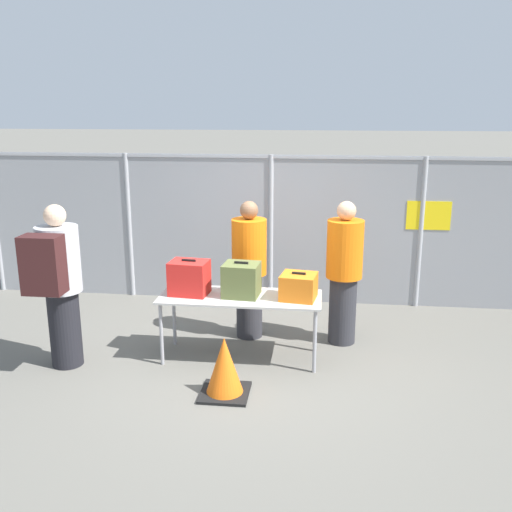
# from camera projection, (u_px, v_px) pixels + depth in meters

# --- Properties ---
(ground_plane) EXTENTS (120.00, 120.00, 0.00)m
(ground_plane) POSITION_uv_depth(u_px,v_px,m) (252.00, 364.00, 6.36)
(ground_plane) COLOR #605E56
(fence_section) EXTENTS (8.48, 0.07, 2.14)m
(fence_section) POSITION_uv_depth(u_px,v_px,m) (272.00, 226.00, 8.18)
(fence_section) COLOR #9EA0A5
(fence_section) RESTS_ON ground_plane
(inspection_table) EXTENTS (1.80, 0.67, 0.74)m
(inspection_table) POSITION_uv_depth(u_px,v_px,m) (240.00, 301.00, 6.36)
(inspection_table) COLOR #B2B2AD
(inspection_table) RESTS_ON ground_plane
(suitcase_red) EXTENTS (0.45, 0.36, 0.40)m
(suitcase_red) POSITION_uv_depth(u_px,v_px,m) (189.00, 278.00, 6.37)
(suitcase_red) COLOR red
(suitcase_red) RESTS_ON inspection_table
(suitcase_olive) EXTENTS (0.42, 0.38, 0.39)m
(suitcase_olive) POSITION_uv_depth(u_px,v_px,m) (241.00, 280.00, 6.31)
(suitcase_olive) COLOR #566033
(suitcase_olive) RESTS_ON inspection_table
(suitcase_orange) EXTENTS (0.42, 0.41, 0.30)m
(suitcase_orange) POSITION_uv_depth(u_px,v_px,m) (299.00, 286.00, 6.23)
(suitcase_orange) COLOR orange
(suitcase_orange) RESTS_ON inspection_table
(traveler_hooded) EXTENTS (0.45, 0.69, 1.81)m
(traveler_hooded) POSITION_uv_depth(u_px,v_px,m) (58.00, 281.00, 6.06)
(traveler_hooded) COLOR black
(traveler_hooded) RESTS_ON ground_plane
(security_worker_near) EXTENTS (0.42, 0.42, 1.71)m
(security_worker_near) POSITION_uv_depth(u_px,v_px,m) (249.00, 268.00, 6.93)
(security_worker_near) COLOR #2D2D33
(security_worker_near) RESTS_ON ground_plane
(security_worker_far) EXTENTS (0.43, 0.43, 1.74)m
(security_worker_far) POSITION_uv_depth(u_px,v_px,m) (344.00, 271.00, 6.75)
(security_worker_far) COLOR #2D2D33
(security_worker_far) RESTS_ON ground_plane
(utility_trailer) EXTENTS (3.81, 2.20, 0.66)m
(utility_trailer) POSITION_uv_depth(u_px,v_px,m) (404.00, 247.00, 9.99)
(utility_trailer) COLOR silver
(utility_trailer) RESTS_ON ground_plane
(traffic_cone) EXTENTS (0.48, 0.48, 0.61)m
(traffic_cone) POSITION_uv_depth(u_px,v_px,m) (225.00, 368.00, 5.64)
(traffic_cone) COLOR black
(traffic_cone) RESTS_ON ground_plane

